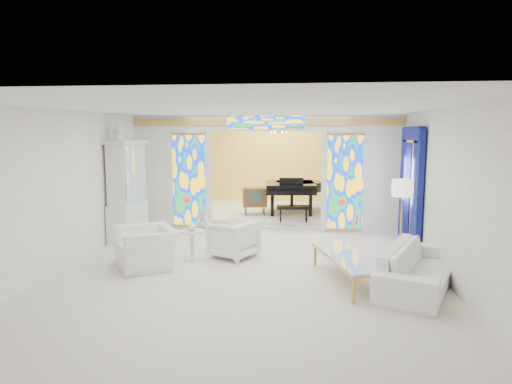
# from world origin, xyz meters

# --- Properties ---
(floor) EXTENTS (12.00, 12.00, 0.00)m
(floor) POSITION_xyz_m (0.00, 0.00, 0.00)
(floor) COLOR silver
(floor) RESTS_ON ground
(ceiling) EXTENTS (7.00, 12.00, 0.02)m
(ceiling) POSITION_xyz_m (0.00, 0.00, 3.00)
(ceiling) COLOR white
(ceiling) RESTS_ON wall_back
(wall_back) EXTENTS (7.00, 0.02, 3.00)m
(wall_back) POSITION_xyz_m (0.00, 6.00, 1.50)
(wall_back) COLOR white
(wall_back) RESTS_ON floor
(wall_front) EXTENTS (7.00, 0.02, 3.00)m
(wall_front) POSITION_xyz_m (0.00, -6.00, 1.50)
(wall_front) COLOR white
(wall_front) RESTS_ON floor
(wall_left) EXTENTS (0.02, 12.00, 3.00)m
(wall_left) POSITION_xyz_m (-3.50, 0.00, 1.50)
(wall_left) COLOR white
(wall_left) RESTS_ON floor
(wall_right) EXTENTS (0.02, 12.00, 3.00)m
(wall_right) POSITION_xyz_m (3.50, 0.00, 1.50)
(wall_right) COLOR white
(wall_right) RESTS_ON floor
(partition_wall) EXTENTS (7.00, 0.22, 3.00)m
(partition_wall) POSITION_xyz_m (0.00, 2.00, 1.65)
(partition_wall) COLOR white
(partition_wall) RESTS_ON floor
(stained_glass_left) EXTENTS (0.90, 0.04, 2.40)m
(stained_glass_left) POSITION_xyz_m (-2.03, 1.89, 1.30)
(stained_glass_left) COLOR gold
(stained_glass_left) RESTS_ON partition_wall
(stained_glass_right) EXTENTS (0.90, 0.04, 2.40)m
(stained_glass_right) POSITION_xyz_m (2.03, 1.89, 1.30)
(stained_glass_right) COLOR gold
(stained_glass_right) RESTS_ON partition_wall
(stained_glass_transom) EXTENTS (2.00, 0.04, 0.34)m
(stained_glass_transom) POSITION_xyz_m (0.00, 1.89, 2.82)
(stained_glass_transom) COLOR gold
(stained_glass_transom) RESTS_ON partition_wall
(alcove_platform) EXTENTS (6.80, 3.80, 0.18)m
(alcove_platform) POSITION_xyz_m (0.00, 4.10, 0.09)
(alcove_platform) COLOR silver
(alcove_platform) RESTS_ON floor
(gold_curtain_back) EXTENTS (6.70, 0.10, 2.90)m
(gold_curtain_back) POSITION_xyz_m (0.00, 5.88, 1.50)
(gold_curtain_back) COLOR #F5D455
(gold_curtain_back) RESTS_ON wall_back
(chandelier) EXTENTS (0.48, 0.48, 0.30)m
(chandelier) POSITION_xyz_m (0.20, 4.00, 2.55)
(chandelier) COLOR gold
(chandelier) RESTS_ON ceiling
(blue_drapes) EXTENTS (0.14, 1.85, 2.65)m
(blue_drapes) POSITION_xyz_m (3.40, 0.70, 1.58)
(blue_drapes) COLOR navy
(blue_drapes) RESTS_ON wall_right
(china_cabinet) EXTENTS (0.56, 1.46, 2.72)m
(china_cabinet) POSITION_xyz_m (-3.22, 0.60, 1.17)
(china_cabinet) COLOR silver
(china_cabinet) RESTS_ON floor
(armchair_left) EXTENTS (1.49, 1.54, 0.76)m
(armchair_left) POSITION_xyz_m (-1.97, -1.58, 0.38)
(armchair_left) COLOR white
(armchair_left) RESTS_ON floor
(armchair_right) EXTENTS (1.14, 1.13, 0.77)m
(armchair_right) POSITION_xyz_m (-0.42, -0.72, 0.39)
(armchair_right) COLOR white
(armchair_right) RESTS_ON floor
(sofa) EXTENTS (1.83, 2.61, 0.71)m
(sofa) POSITION_xyz_m (2.95, -2.22, 0.36)
(sofa) COLOR white
(sofa) RESTS_ON floor
(side_table) EXTENTS (0.58, 0.58, 0.61)m
(side_table) POSITION_xyz_m (-1.22, -1.01, 0.40)
(side_table) COLOR silver
(side_table) RESTS_ON floor
(vase) EXTENTS (0.22, 0.22, 0.18)m
(vase) POSITION_xyz_m (-1.22, -1.01, 0.70)
(vase) COLOR white
(vase) RESTS_ON side_table
(coffee_table) EXTENTS (1.21, 2.18, 0.47)m
(coffee_table) POSITION_xyz_m (1.79, -2.03, 0.43)
(coffee_table) COLOR silver
(coffee_table) RESTS_ON floor
(floor_lamp) EXTENTS (0.52, 0.52, 1.67)m
(floor_lamp) POSITION_xyz_m (2.92, -0.81, 1.43)
(floor_lamp) COLOR gold
(floor_lamp) RESTS_ON floor
(grand_piano) EXTENTS (1.84, 2.85, 1.09)m
(grand_piano) POSITION_xyz_m (0.69, 3.79, 0.92)
(grand_piano) COLOR black
(grand_piano) RESTS_ON alcove_platform
(tv_console) EXTENTS (0.76, 0.59, 0.79)m
(tv_console) POSITION_xyz_m (-0.44, 3.20, 0.69)
(tv_console) COLOR brown
(tv_console) RESTS_ON alcove_platform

